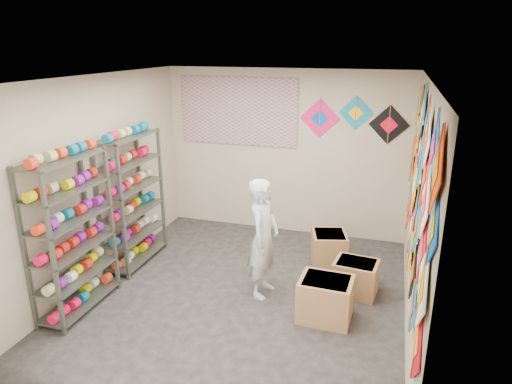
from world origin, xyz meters
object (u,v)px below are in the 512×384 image
(shelf_rack_back, at_px, (132,200))
(carton_c, at_px, (329,248))
(carton_a, at_px, (325,299))
(shelf_rack_front, at_px, (72,236))
(shopkeeper, at_px, (263,238))
(carton_b, at_px, (355,277))

(shelf_rack_back, relative_size, carton_c, 3.60)
(shelf_rack_back, relative_size, carton_a, 3.16)
(shelf_rack_back, xyz_separation_m, carton_c, (2.71, 0.77, -0.72))
(carton_a, bearing_deg, shelf_rack_front, -165.27)
(shopkeeper, height_order, carton_a, shopkeeper)
(carton_a, distance_m, carton_b, 0.73)
(carton_c, bearing_deg, shopkeeper, -136.74)
(shelf_rack_back, bearing_deg, carton_a, -12.89)
(shelf_rack_back, bearing_deg, carton_b, 0.30)
(shelf_rack_back, height_order, carton_c, shelf_rack_back)
(carton_c, bearing_deg, shelf_rack_front, -157.67)
(shelf_rack_front, relative_size, shelf_rack_back, 1.00)
(carton_b, xyz_separation_m, carton_c, (-0.45, 0.76, 0.01))
(shelf_rack_back, relative_size, carton_b, 3.53)
(carton_a, relative_size, carton_b, 1.12)
(shelf_rack_back, bearing_deg, shelf_rack_front, -90.00)
(shopkeeper, xyz_separation_m, carton_a, (0.85, -0.33, -0.52))
(carton_b, relative_size, carton_c, 1.02)
(carton_b, bearing_deg, carton_c, 127.59)
(shelf_rack_back, bearing_deg, carton_c, 15.91)
(shelf_rack_front, distance_m, carton_a, 3.03)
(shelf_rack_front, xyz_separation_m, shopkeeper, (2.03, 0.97, -0.18))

